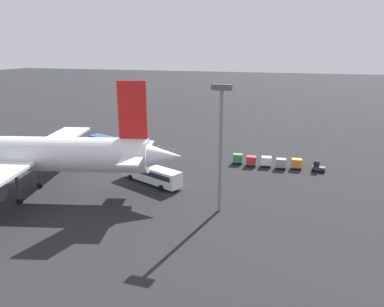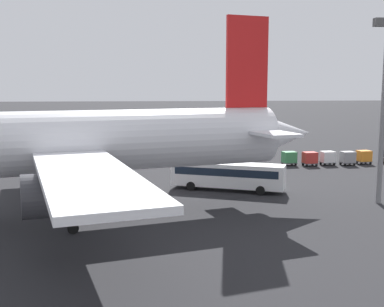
# 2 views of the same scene
# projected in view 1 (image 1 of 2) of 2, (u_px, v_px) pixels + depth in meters

# --- Properties ---
(ground_plane) EXTENTS (600.00, 600.00, 0.00)m
(ground_plane) POSITION_uv_depth(u_px,v_px,m) (162.00, 151.00, 86.39)
(ground_plane) COLOR #232326
(airplane) EXTENTS (51.85, 44.77, 18.31)m
(airplane) POSITION_uv_depth(u_px,v_px,m) (16.00, 154.00, 58.34)
(airplane) COLOR silver
(airplane) RESTS_ON ground
(shuttle_bus_near) EXTENTS (11.92, 6.61, 3.10)m
(shuttle_bus_near) POSITION_uv_depth(u_px,v_px,m) (110.00, 143.00, 85.74)
(shuttle_bus_near) COLOR #2D5199
(shuttle_bus_near) RESTS_ON ground
(shuttle_bus_far) EXTENTS (12.76, 7.41, 3.11)m
(shuttle_bus_far) POSITION_uv_depth(u_px,v_px,m) (151.00, 173.00, 65.09)
(shuttle_bus_far) COLOR white
(shuttle_bus_far) RESTS_ON ground
(baggage_tug) EXTENTS (2.51, 1.82, 2.10)m
(baggage_tug) POSITION_uv_depth(u_px,v_px,m) (318.00, 167.00, 71.51)
(baggage_tug) COLOR #333338
(baggage_tug) RESTS_ON ground
(worker_person) EXTENTS (0.38, 0.38, 1.74)m
(worker_person) POSITION_uv_depth(u_px,v_px,m) (158.00, 149.00, 84.69)
(worker_person) COLOR #1E1E2D
(worker_person) RESTS_ON ground
(cargo_cart_orange) EXTENTS (2.19, 1.91, 2.06)m
(cargo_cart_orange) POSITION_uv_depth(u_px,v_px,m) (297.00, 163.00, 72.92)
(cargo_cart_orange) COLOR #38383D
(cargo_cart_orange) RESTS_ON ground
(cargo_cart_grey) EXTENTS (2.19, 1.91, 2.06)m
(cargo_cart_grey) POSITION_uv_depth(u_px,v_px,m) (281.00, 163.00, 73.04)
(cargo_cart_grey) COLOR #38383D
(cargo_cart_grey) RESTS_ON ground
(cargo_cart_white) EXTENTS (2.19, 1.91, 2.06)m
(cargo_cart_white) POSITION_uv_depth(u_px,v_px,m) (266.00, 161.00, 74.33)
(cargo_cart_white) COLOR #38383D
(cargo_cart_white) RESTS_ON ground
(cargo_cart_red) EXTENTS (2.19, 1.91, 2.06)m
(cargo_cart_red) POSITION_uv_depth(u_px,v_px,m) (251.00, 160.00, 74.76)
(cargo_cart_red) COLOR #38383D
(cargo_cart_red) RESTS_ON ground
(cargo_cart_green) EXTENTS (2.19, 1.91, 2.06)m
(cargo_cart_green) POSITION_uv_depth(u_px,v_px,m) (238.00, 158.00, 76.33)
(cargo_cart_green) COLOR #38383D
(cargo_cart_green) RESTS_ON ground
(light_pole) EXTENTS (2.80, 0.70, 18.20)m
(light_pole) POSITION_uv_depth(u_px,v_px,m) (221.00, 136.00, 51.54)
(light_pole) COLOR slate
(light_pole) RESTS_ON ground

